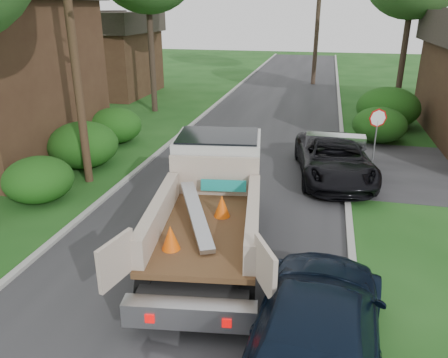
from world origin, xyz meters
The scene contains 15 objects.
ground centered at (0.00, 0.00, 0.00)m, with size 120.00×120.00×0.00m, color #164213.
road centered at (0.00, 10.00, 0.00)m, with size 8.00×90.00×0.02m, color #28282B.
curb_left centered at (-4.10, 10.00, 0.06)m, with size 0.20×90.00×0.12m, color #9E9E99.
curb_right centered at (4.10, 10.00, 0.06)m, with size 0.20×90.00×0.12m, color #9E9E99.
stop_sign centered at (5.20, 9.00, 1.78)m, with size 0.71×0.32×2.48m.
utility_pole centered at (-5.48, 4.98, 5.17)m, with size 2.42×1.25×10.00m.
house_left_far centered at (-13.50, 22.00, 3.05)m, with size 7.56×7.56×6.00m.
hedge_left_a centered at (-6.20, 3.00, 0.77)m, with size 2.34×2.34×1.53m, color #1A4610.
hedge_left_b centered at (-6.50, 6.50, 0.94)m, with size 2.86×2.86×1.87m, color #1A4610.
hedge_left_c centered at (-6.80, 10.00, 0.85)m, with size 2.60×2.60×1.70m, color #1A4610.
hedge_right_a centered at (5.80, 13.00, 0.85)m, with size 2.60×2.60×1.70m, color #1A4610.
hedge_right_b centered at (6.50, 16.00, 1.10)m, with size 3.38×3.38×2.21m, color #1A4610.
flatbed_truck centered at (0.21, 1.95, 1.45)m, with size 3.85×7.36×2.66m.
black_pickup centered at (3.60, 7.46, 0.79)m, with size 2.63×5.70×1.58m, color black.
navy_suv centered at (3.23, -2.50, 0.84)m, with size 2.35×5.78×1.68m, color black.
Camera 1 is at (3.03, -9.01, 6.21)m, focal length 35.00 mm.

